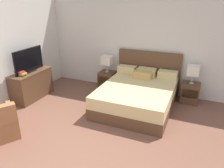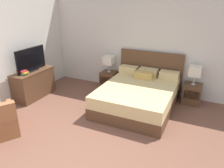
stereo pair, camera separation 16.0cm
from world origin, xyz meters
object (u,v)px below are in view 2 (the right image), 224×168
Objects in this scene: tv at (31,60)px; bed at (138,95)px; dresser at (34,83)px; book_small_top at (22,71)px; book_red_cover at (23,74)px; nightstand_left at (109,80)px; table_lamp_left at (109,60)px; nightstand_right at (192,94)px; table_lamp_right at (195,71)px; book_blue_cover at (23,72)px.

bed is at bearing 12.70° from tv.
dresser is 5.23× the size of book_small_top.
nightstand_left is at bearing 47.71° from book_red_cover.
book_red_cover is at bearing -132.29° from nightstand_left.
table_lamp_left is (-1.18, 0.77, 0.55)m from bed.
dresser reaches higher than nightstand_right.
bed is at bearing 19.24° from book_red_cover.
bed is 1.80× the size of dresser.
table_lamp_left is at bearing 180.00° from table_lamp_right.
bed is 2.99m from book_small_top.
tv is 0.40m from book_small_top.
nightstand_right is 1.07× the size of table_lamp_right.
bed is at bearing 19.29° from book_blue_cover.
table_lamp_left is 2.37m from table_lamp_right.
tv is (0.00, 0.02, 0.66)m from dresser.
book_red_cover is 0.08m from book_small_top.
book_blue_cover is (-1.57, -1.73, 0.55)m from nightstand_left.
book_small_top reaches higher than nightstand_right.
tv is 5.08× the size of book_red_cover.
nightstand_right is at bearing 23.56° from book_small_top.
table_lamp_right reaches higher than nightstand_left.
book_red_cover is 0.85× the size of book_small_top.
bed is 2.84m from dresser.
tv is at bearing -138.65° from table_lamp_left.
nightstand_right is at bearing 23.70° from book_red_cover.
tv reaches higher than nightstand_left.
nightstand_right is 0.53× the size of tv.
tv is at bearing 80.35° from dresser.
bed is at bearing -147.03° from nightstand_right.
table_lamp_right reaches higher than dresser.
bed is 9.40× the size of book_small_top.
table_lamp_left is 2.50× the size of book_red_cover.
dresser is 4.83× the size of book_blue_cover.
book_blue_cover reaches higher than dresser.
nightstand_left is 0.43× the size of dresser.
dresser is (-3.95, -1.41, -0.48)m from table_lamp_right.
dresser is at bearing -138.39° from table_lamp_left.
book_red_cover is at bearing 180.00° from book_blue_cover.
table_lamp_left is (-2.37, 0.00, 0.61)m from nightstand_right.
tv is at bearing -138.68° from nightstand_left.
book_small_top is at bearing -160.93° from bed.
nightstand_left is 2.68× the size of book_red_cover.
book_blue_cover is at bearing -132.17° from nightstand_left.
nightstand_left is 2.27× the size of book_small_top.
tv reaches higher than nightstand_right.
nightstand_right is 2.10× the size of book_blue_cover.
dresser is at bearing -99.65° from tv.
book_small_top is (-2.78, -0.96, 0.53)m from bed.
nightstand_right is at bearing 0.00° from nightstand_left.
tv is (-2.77, -0.62, 0.73)m from bed.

